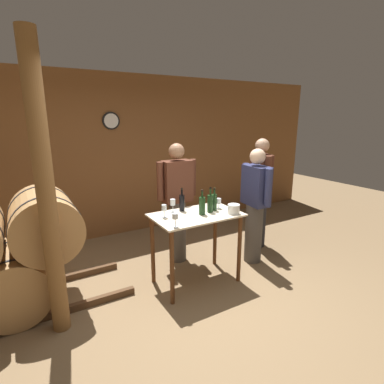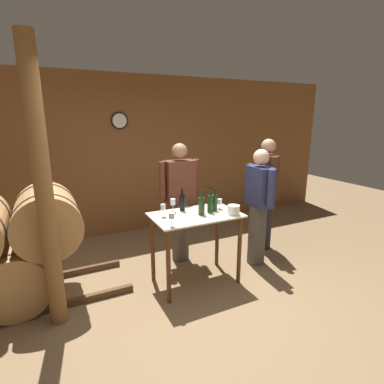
% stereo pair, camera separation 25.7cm
% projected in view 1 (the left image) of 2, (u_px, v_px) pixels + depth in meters
% --- Properties ---
extents(ground_plane, '(14.00, 14.00, 0.00)m').
position_uv_depth(ground_plane, '(206.00, 303.00, 3.32)').
color(ground_plane, brown).
extents(back_wall, '(8.40, 0.08, 2.70)m').
position_uv_depth(back_wall, '(125.00, 156.00, 5.10)').
color(back_wall, brown).
rests_on(back_wall, ground_plane).
extents(tasting_table, '(1.05, 0.64, 0.89)m').
position_uv_depth(tasting_table, '(196.00, 229.00, 3.60)').
color(tasting_table, beige).
rests_on(tasting_table, ground_plane).
extents(wooden_post, '(0.16, 0.16, 2.70)m').
position_uv_depth(wooden_post, '(46.00, 195.00, 2.61)').
color(wooden_post, brown).
rests_on(wooden_post, ground_plane).
extents(wine_bottle_far_left, '(0.07, 0.07, 0.29)m').
position_uv_depth(wine_bottle_far_left, '(182.00, 202.00, 3.65)').
color(wine_bottle_far_left, black).
rests_on(wine_bottle_far_left, tasting_table).
extents(wine_bottle_left, '(0.08, 0.08, 0.30)m').
position_uv_depth(wine_bottle_left, '(202.00, 205.00, 3.52)').
color(wine_bottle_left, '#193819').
rests_on(wine_bottle_left, tasting_table).
extents(wine_bottle_center, '(0.07, 0.07, 0.31)m').
position_uv_depth(wine_bottle_center, '(210.00, 203.00, 3.60)').
color(wine_bottle_center, '#193819').
rests_on(wine_bottle_center, tasting_table).
extents(wine_bottle_right, '(0.07, 0.07, 0.28)m').
position_uv_depth(wine_bottle_right, '(214.00, 201.00, 3.68)').
color(wine_bottle_right, '#193819').
rests_on(wine_bottle_right, tasting_table).
extents(wine_glass_near_left, '(0.06, 0.06, 0.15)m').
position_uv_depth(wine_glass_near_left, '(175.00, 217.00, 3.11)').
color(wine_glass_near_left, silver).
rests_on(wine_glass_near_left, tasting_table).
extents(wine_glass_near_center, '(0.06, 0.06, 0.15)m').
position_uv_depth(wine_glass_near_center, '(164.00, 208.00, 3.41)').
color(wine_glass_near_center, silver).
rests_on(wine_glass_near_center, tasting_table).
extents(wine_glass_near_right, '(0.06, 0.06, 0.16)m').
position_uv_depth(wine_glass_near_right, '(173.00, 203.00, 3.59)').
color(wine_glass_near_right, silver).
rests_on(wine_glass_near_right, tasting_table).
extents(wine_glass_far_side, '(0.06, 0.06, 0.13)m').
position_uv_depth(wine_glass_far_side, '(219.00, 201.00, 3.75)').
color(wine_glass_far_side, silver).
rests_on(wine_glass_far_side, tasting_table).
extents(ice_bucket, '(0.14, 0.14, 0.11)m').
position_uv_depth(ice_bucket, '(234.00, 209.00, 3.56)').
color(ice_bucket, white).
rests_on(ice_bucket, tasting_table).
extents(person_host, '(0.34, 0.56, 1.70)m').
position_uv_depth(person_host, '(260.00, 191.00, 4.61)').
color(person_host, '#232328').
rests_on(person_host, ground_plane).
extents(person_visitor_with_scarf, '(0.59, 0.24, 1.67)m').
position_uv_depth(person_visitor_with_scarf, '(177.00, 201.00, 4.13)').
color(person_visitor_with_scarf, '#4C4742').
rests_on(person_visitor_with_scarf, ground_plane).
extents(person_visitor_bearded, '(0.25, 0.59, 1.60)m').
position_uv_depth(person_visitor_bearded, '(255.00, 204.00, 4.11)').
color(person_visitor_bearded, '#4C4742').
rests_on(person_visitor_bearded, ground_plane).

